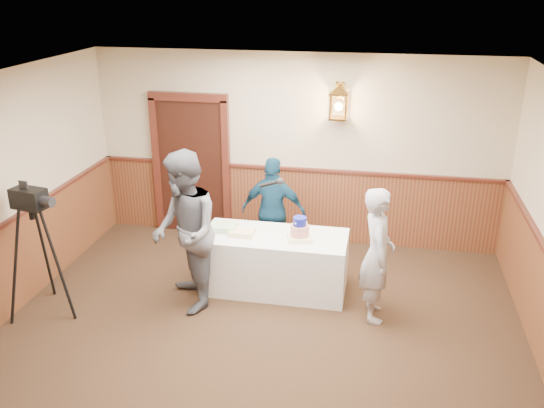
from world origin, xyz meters
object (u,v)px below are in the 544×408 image
Objects in this scene: interviewer at (185,232)px; baker at (377,255)px; sheet_cake_green at (224,227)px; tv_camera_rig at (39,259)px; assistant_p at (274,211)px; display_table at (275,262)px; tiered_cake at (300,231)px; sheet_cake_yellow at (242,232)px.

baker is at bearing 66.86° from interviewer.
tv_camera_rig is at bearing -149.92° from sheet_cake_green.
interviewer is at bearing 27.04° from tv_camera_rig.
sheet_cake_green is at bearing 57.40° from assistant_p.
tv_camera_rig reaches higher than sheet_cake_green.
display_table is 1.18× the size of assistant_p.
tiered_cake is 1.39m from interviewer.
tiered_cake is 0.23× the size of assistant_p.
tv_camera_rig reaches higher than assistant_p.
sheet_cake_green is (-0.67, 0.03, 0.41)m from display_table.
display_table is 5.40× the size of sheet_cake_green.
interviewer reaches higher than display_table.
sheet_cake_yellow is 0.92× the size of sheet_cake_green.
sheet_cake_green is 0.17× the size of interviewer.
tv_camera_rig reaches higher than sheet_cake_yellow.
display_table is 1.14× the size of tv_camera_rig.
sheet_cake_yellow is at bearing 106.76° from interviewer.
baker is 3.91m from tv_camera_rig.
display_table is at bearing -2.90° from sheet_cake_green.
baker reaches higher than tv_camera_rig.
sheet_cake_yellow is at bearing 75.47° from assistant_p.
sheet_cake_green is at bearing 40.89° from tv_camera_rig.
interviewer reaches higher than baker.
assistant_p is (0.80, 1.36, -0.22)m from interviewer.
assistant_p is at bearing 54.94° from sheet_cake_green.
tiered_cake is 0.18× the size of interviewer.
assistant_p is at bearing 120.51° from tiered_cake.
sheet_cake_green is 1.99m from baker.
baker is (2.22, 0.19, -0.17)m from interviewer.
sheet_cake_green is at bearing 69.30° from baker.
tv_camera_rig reaches higher than tiered_cake.
assistant_p is (-0.16, 0.76, 0.39)m from display_table.
tiered_cake is 1.15× the size of sheet_cake_yellow.
interviewer reaches higher than sheet_cake_yellow.
display_table is 0.59m from tiered_cake.
assistant_p is at bearing 121.62° from interviewer.
interviewer is 1.21× the size of baker.
sheet_cake_yellow is (-0.73, -0.00, -0.08)m from tiered_cake.
baker reaches higher than assistant_p.
tv_camera_rig is (-2.17, -1.02, -0.07)m from sheet_cake_yellow.
sheet_cake_yellow is at bearing -19.94° from sheet_cake_green.
tv_camera_rig is at bearing 39.56° from assistant_p.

